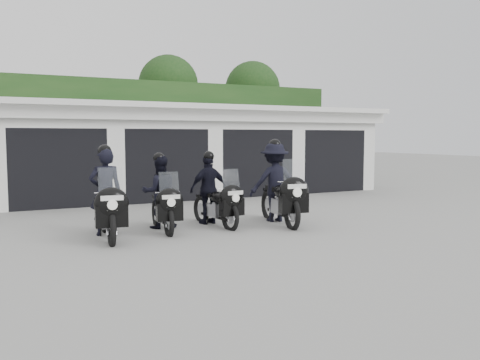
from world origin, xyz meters
name	(u,v)px	position (x,y,z in m)	size (l,w,h in m)	color
ground	(255,232)	(0.00, 0.00, 0.00)	(80.00, 80.00, 0.00)	gray
garage_block	(143,152)	(0.00, 8.06, 1.42)	(16.40, 6.80, 2.96)	white
background_vegetation	(119,118)	(0.37, 12.92, 2.77)	(20.00, 3.90, 5.80)	#183915
police_bike_a	(107,200)	(-2.83, 0.81, 0.74)	(0.80, 2.15, 1.87)	black
police_bike_b	(161,196)	(-1.61, 1.21, 0.71)	(0.82, 1.93, 1.68)	black
police_bike_c	(212,193)	(-0.40, 1.24, 0.72)	(0.97, 1.95, 1.70)	black
police_bike_d	(277,186)	(1.05, 0.85, 0.84)	(1.27, 2.25, 1.98)	black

